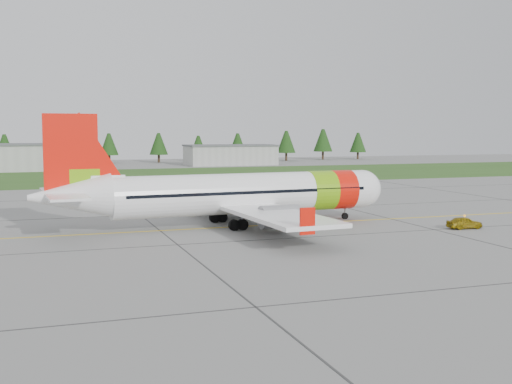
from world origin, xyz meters
name	(u,v)px	position (x,y,z in m)	size (l,w,h in m)	color
ground	(340,235)	(0.00, 0.00, 0.00)	(320.00, 320.00, 0.00)	gray
aircraft	(238,194)	(-6.98, 8.79, 3.17)	(36.30, 33.47, 10.99)	white
follow_me_car	(465,211)	(13.13, -0.37, 1.73)	(1.40, 1.18, 3.47)	yellow
service_van	(155,174)	(-6.90, 56.57, 2.09)	(1.46, 1.38, 4.19)	silver
grass_strip	(166,175)	(0.00, 82.00, 0.01)	(320.00, 50.00, 0.03)	#30561E
taxi_guideline	(305,223)	(0.00, 8.00, 0.01)	(120.00, 0.25, 0.02)	gold
hangar_west	(18,158)	(-30.00, 110.00, 3.00)	(32.00, 14.00, 6.00)	#A8A8A3
hangar_east	(230,156)	(25.00, 118.00, 2.60)	(24.00, 12.00, 5.20)	#A8A8A3
treeline	(129,146)	(0.00, 138.00, 5.00)	(160.00, 8.00, 10.00)	#1C3F14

